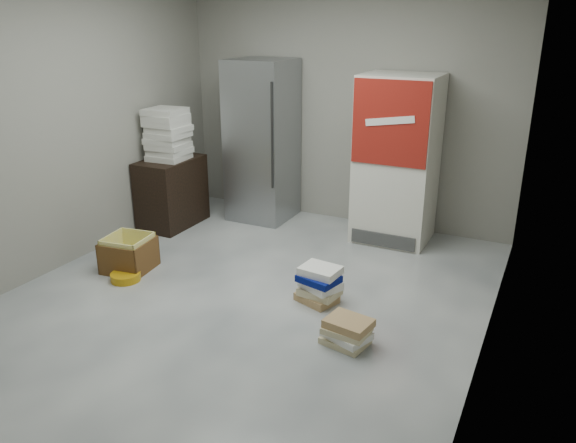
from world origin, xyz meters
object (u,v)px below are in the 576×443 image
at_px(coke_cooler, 397,160).
at_px(cardboard_box, 129,256).
at_px(phonebook_stack_main, 319,285).
at_px(wood_shelf, 172,192).
at_px(steel_fridge, 262,141).

xyz_separation_m(coke_cooler, cardboard_box, (-2.08, -1.96, -0.76)).
bearing_deg(phonebook_stack_main, coke_cooler, 100.46).
height_order(phonebook_stack_main, cardboard_box, cardboard_box).
bearing_deg(wood_shelf, coke_cooler, 16.28).
bearing_deg(coke_cooler, steel_fridge, 179.82).
bearing_deg(coke_cooler, phonebook_stack_main, -94.50).
distance_m(wood_shelf, cardboard_box, 1.32).
relative_size(steel_fridge, wood_shelf, 2.37).
relative_size(steel_fridge, phonebook_stack_main, 4.46).
relative_size(steel_fridge, cardboard_box, 3.95).
xyz_separation_m(steel_fridge, coke_cooler, (1.65, -0.01, -0.05)).
xyz_separation_m(coke_cooler, wood_shelf, (-2.48, -0.72, -0.50)).
relative_size(coke_cooler, wood_shelf, 2.25).
height_order(coke_cooler, wood_shelf, coke_cooler).
bearing_deg(wood_shelf, phonebook_stack_main, -23.82).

